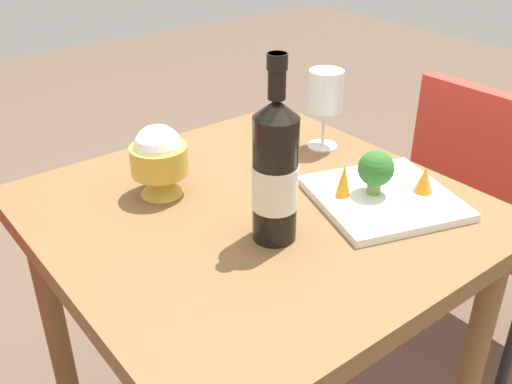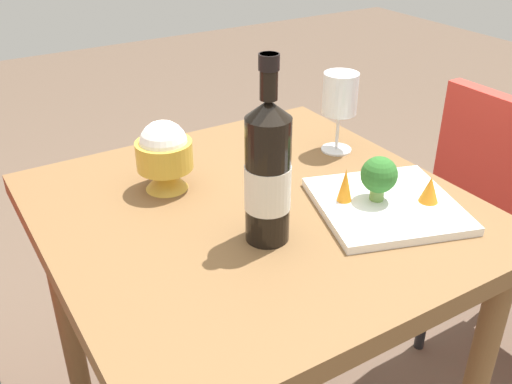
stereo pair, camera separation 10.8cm
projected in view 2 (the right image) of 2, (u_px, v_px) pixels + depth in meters
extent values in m
cube|color=brown|center=(256.00, 215.00, 1.10)|extent=(0.77, 0.77, 0.04)
cylinder|color=brown|center=(293.00, 244.00, 1.67)|extent=(0.05, 0.05, 0.70)
cylinder|color=brown|center=(69.00, 325.00, 1.37)|extent=(0.05, 0.05, 0.70)
cube|color=red|center=(507.00, 185.00, 1.35)|extent=(0.04, 0.40, 0.40)
cylinder|color=black|center=(504.00, 256.00, 1.85)|extent=(0.03, 0.03, 0.43)
cylinder|color=black|center=(428.00, 292.00, 1.69)|extent=(0.03, 0.03, 0.43)
cylinder|color=black|center=(268.00, 181.00, 0.94)|extent=(0.08, 0.08, 0.22)
cone|color=black|center=(269.00, 109.00, 0.88)|extent=(0.08, 0.08, 0.03)
cylinder|color=black|center=(269.00, 77.00, 0.86)|extent=(0.03, 0.03, 0.07)
cylinder|color=black|center=(269.00, 62.00, 0.85)|extent=(0.03, 0.03, 0.02)
cylinder|color=silver|center=(268.00, 187.00, 0.95)|extent=(0.08, 0.08, 0.08)
cylinder|color=white|center=(336.00, 149.00, 1.31)|extent=(0.07, 0.07, 0.00)
cylinder|color=white|center=(337.00, 131.00, 1.29)|extent=(0.01, 0.01, 0.08)
cylinder|color=white|center=(340.00, 93.00, 1.24)|extent=(0.08, 0.08, 0.09)
cone|color=gold|center=(166.00, 178.00, 1.14)|extent=(0.08, 0.08, 0.04)
cylinder|color=gold|center=(164.00, 155.00, 1.12)|extent=(0.11, 0.11, 0.05)
sphere|color=white|center=(163.00, 144.00, 1.11)|extent=(0.09, 0.09, 0.09)
cube|color=white|center=(386.00, 205.00, 1.08)|extent=(0.32, 0.32, 0.02)
cylinder|color=#729E4C|center=(377.00, 193.00, 1.07)|extent=(0.03, 0.03, 0.03)
sphere|color=#2D6B28|center=(379.00, 175.00, 1.06)|extent=(0.07, 0.07, 0.07)
cone|color=orange|center=(430.00, 189.00, 1.06)|extent=(0.04, 0.04, 0.05)
cone|color=orange|center=(345.00, 185.00, 1.06)|extent=(0.03, 0.03, 0.06)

